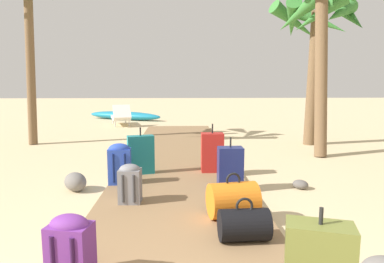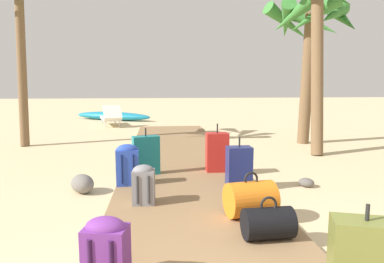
{
  "view_description": "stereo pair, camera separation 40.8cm",
  "coord_description": "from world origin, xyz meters",
  "px_view_note": "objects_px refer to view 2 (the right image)",
  "views": [
    {
      "loc": [
        0.01,
        -1.12,
        1.52
      ],
      "look_at": [
        0.28,
        5.68,
        0.55
      ],
      "focal_mm": 31.77,
      "sensor_mm": 36.0,
      "label": 1
    },
    {
      "loc": [
        -0.39,
        -1.09,
        1.52
      ],
      "look_at": [
        0.28,
        5.68,
        0.55
      ],
      "focal_mm": 31.77,
      "sensor_mm": 36.0,
      "label": 2
    }
  ],
  "objects_px": {
    "backpack_purple": "(106,250)",
    "suitcase_teal": "(146,155)",
    "backpack_grey": "(144,183)",
    "backpack_blue": "(127,164)",
    "duffel_bag_black": "(268,223)",
    "lounge_chair": "(111,117)",
    "suitcase_navy": "(239,166)",
    "kayak": "(113,116)",
    "palm_tree_near_right": "(310,30)",
    "suitcase_red": "(217,152)",
    "duffel_bag_orange": "(251,199)"
  },
  "relations": [
    {
      "from": "suitcase_red",
      "to": "lounge_chair",
      "type": "relative_size",
      "value": 0.48
    },
    {
      "from": "backpack_purple",
      "to": "suitcase_navy",
      "type": "xyz_separation_m",
      "value": [
        1.51,
        2.28,
        0.01
      ]
    },
    {
      "from": "duffel_bag_orange",
      "to": "duffel_bag_black",
      "type": "xyz_separation_m",
      "value": [
        0.02,
        -0.55,
        -0.04
      ]
    },
    {
      "from": "suitcase_red",
      "to": "duffel_bag_orange",
      "type": "relative_size",
      "value": 1.38
    },
    {
      "from": "lounge_chair",
      "to": "suitcase_navy",
      "type": "bearing_deg",
      "value": -69.9
    },
    {
      "from": "suitcase_teal",
      "to": "kayak",
      "type": "height_order",
      "value": "suitcase_teal"
    },
    {
      "from": "palm_tree_near_right",
      "to": "duffel_bag_black",
      "type": "bearing_deg",
      "value": -117.06
    },
    {
      "from": "suitcase_teal",
      "to": "palm_tree_near_right",
      "type": "distance_m",
      "value": 5.39
    },
    {
      "from": "backpack_blue",
      "to": "duffel_bag_black",
      "type": "height_order",
      "value": "backpack_blue"
    },
    {
      "from": "suitcase_navy",
      "to": "duffel_bag_black",
      "type": "bearing_deg",
      "value": -94.2
    },
    {
      "from": "suitcase_navy",
      "to": "lounge_chair",
      "type": "relative_size",
      "value": 0.42
    },
    {
      "from": "backpack_blue",
      "to": "backpack_grey",
      "type": "bearing_deg",
      "value": -72.02
    },
    {
      "from": "backpack_blue",
      "to": "suitcase_navy",
      "type": "distance_m",
      "value": 1.58
    },
    {
      "from": "suitcase_teal",
      "to": "kayak",
      "type": "relative_size",
      "value": 0.22
    },
    {
      "from": "duffel_bag_orange",
      "to": "backpack_grey",
      "type": "relative_size",
      "value": 1.19
    },
    {
      "from": "backpack_purple",
      "to": "duffel_bag_orange",
      "type": "bearing_deg",
      "value": 40.14
    },
    {
      "from": "backpack_purple",
      "to": "suitcase_navy",
      "type": "distance_m",
      "value": 2.73
    },
    {
      "from": "backpack_blue",
      "to": "palm_tree_near_right",
      "type": "distance_m",
      "value": 5.87
    },
    {
      "from": "duffel_bag_black",
      "to": "kayak",
      "type": "distance_m",
      "value": 11.73
    },
    {
      "from": "lounge_chair",
      "to": "backpack_purple",
      "type": "bearing_deg",
      "value": -82.52
    },
    {
      "from": "duffel_bag_orange",
      "to": "kayak",
      "type": "bearing_deg",
      "value": 104.91
    },
    {
      "from": "suitcase_red",
      "to": "backpack_grey",
      "type": "xyz_separation_m",
      "value": [
        -1.14,
        -1.43,
        -0.07
      ]
    },
    {
      "from": "backpack_grey",
      "to": "backpack_blue",
      "type": "bearing_deg",
      "value": 107.98
    },
    {
      "from": "suitcase_teal",
      "to": "lounge_chair",
      "type": "relative_size",
      "value": 0.45
    },
    {
      "from": "backpack_blue",
      "to": "suitcase_red",
      "type": "distance_m",
      "value": 1.54
    },
    {
      "from": "suitcase_teal",
      "to": "kayak",
      "type": "xyz_separation_m",
      "value": [
        -1.69,
        8.97,
        -0.21
      ]
    },
    {
      "from": "suitcase_red",
      "to": "suitcase_navy",
      "type": "xyz_separation_m",
      "value": [
        0.17,
        -0.81,
        -0.04
      ]
    },
    {
      "from": "backpack_purple",
      "to": "duffel_bag_black",
      "type": "height_order",
      "value": "backpack_purple"
    },
    {
      "from": "duffel_bag_orange",
      "to": "kayak",
      "type": "relative_size",
      "value": 0.17
    },
    {
      "from": "duffel_bag_orange",
      "to": "backpack_purple",
      "type": "bearing_deg",
      "value": -139.86
    },
    {
      "from": "palm_tree_near_right",
      "to": "backpack_purple",
      "type": "bearing_deg",
      "value": -124.79
    },
    {
      "from": "suitcase_teal",
      "to": "lounge_chair",
      "type": "bearing_deg",
      "value": 102.04
    },
    {
      "from": "suitcase_navy",
      "to": "duffel_bag_orange",
      "type": "bearing_deg",
      "value": -97.06
    },
    {
      "from": "backpack_purple",
      "to": "palm_tree_near_right",
      "type": "distance_m",
      "value": 7.54
    },
    {
      "from": "backpack_purple",
      "to": "suitcase_teal",
      "type": "bearing_deg",
      "value": 86.59
    },
    {
      "from": "backpack_blue",
      "to": "backpack_purple",
      "type": "distance_m",
      "value": 2.45
    },
    {
      "from": "backpack_grey",
      "to": "duffel_bag_black",
      "type": "relative_size",
      "value": 1.01
    },
    {
      "from": "backpack_purple",
      "to": "kayak",
      "type": "relative_size",
      "value": 0.15
    },
    {
      "from": "palm_tree_near_right",
      "to": "lounge_chair",
      "type": "height_order",
      "value": "palm_tree_near_right"
    },
    {
      "from": "backpack_purple",
      "to": "duffel_bag_black",
      "type": "xyz_separation_m",
      "value": [
        1.39,
        0.6,
        -0.12
      ]
    },
    {
      "from": "suitcase_teal",
      "to": "backpack_purple",
      "type": "distance_m",
      "value": 3.01
    },
    {
      "from": "backpack_blue",
      "to": "kayak",
      "type": "relative_size",
      "value": 0.17
    },
    {
      "from": "suitcase_navy",
      "to": "kayak",
      "type": "distance_m",
      "value": 10.15
    },
    {
      "from": "duffel_bag_orange",
      "to": "suitcase_teal",
      "type": "bearing_deg",
      "value": 122.79
    },
    {
      "from": "suitcase_red",
      "to": "backpack_grey",
      "type": "bearing_deg",
      "value": -128.45
    },
    {
      "from": "duffel_bag_black",
      "to": "suitcase_navy",
      "type": "xyz_separation_m",
      "value": [
        0.12,
        1.67,
        0.13
      ]
    },
    {
      "from": "suitcase_red",
      "to": "backpack_purple",
      "type": "bearing_deg",
      "value": -113.38
    },
    {
      "from": "suitcase_red",
      "to": "palm_tree_near_right",
      "type": "bearing_deg",
      "value": 45.39
    },
    {
      "from": "suitcase_teal",
      "to": "duffel_bag_orange",
      "type": "distance_m",
      "value": 2.2
    },
    {
      "from": "suitcase_teal",
      "to": "suitcase_navy",
      "type": "height_order",
      "value": "suitcase_teal"
    }
  ]
}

